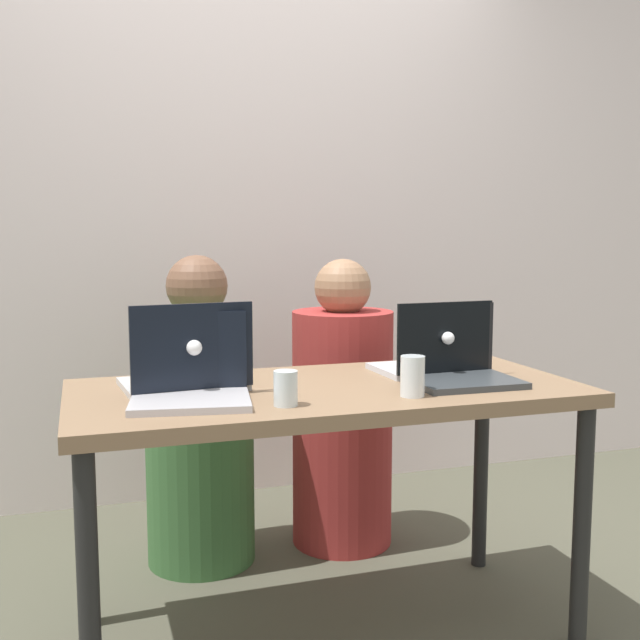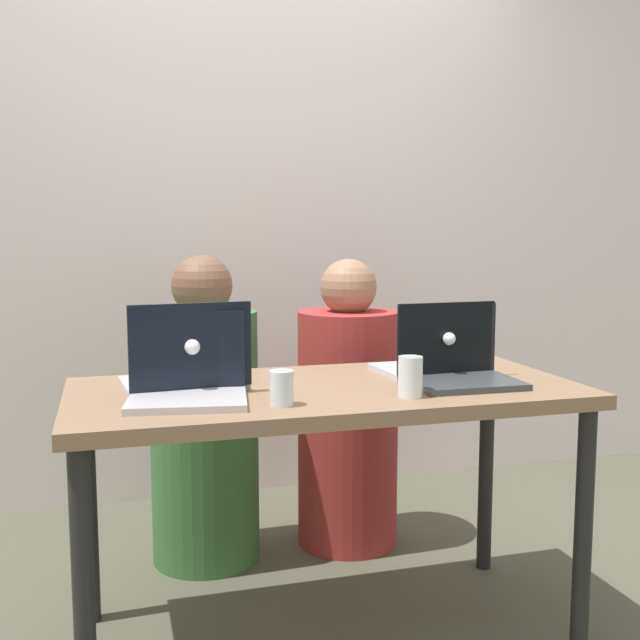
{
  "view_description": "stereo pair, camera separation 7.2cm",
  "coord_description": "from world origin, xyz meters",
  "px_view_note": "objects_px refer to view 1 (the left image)",
  "views": [
    {
      "loc": [
        -0.65,
        -1.96,
        1.18
      ],
      "look_at": [
        0.0,
        0.07,
        0.92
      ],
      "focal_mm": 42.0,
      "sensor_mm": 36.0,
      "label": 1
    },
    {
      "loc": [
        -0.58,
        -1.99,
        1.18
      ],
      "look_at": [
        0.0,
        0.07,
        0.92
      ],
      "focal_mm": 42.0,
      "sensor_mm": 36.0,
      "label": 2
    }
  ],
  "objects_px": {
    "laptop_back_left": "(186,371)",
    "water_glass_right": "(413,379)",
    "water_glass_left": "(286,391)",
    "laptop_front_right": "(458,366)",
    "person_on_left": "(200,427)",
    "person_on_right": "(342,418)",
    "laptop_front_left": "(190,383)",
    "laptop_back_right": "(433,358)"
  },
  "relations": [
    {
      "from": "laptop_back_left",
      "to": "water_glass_right",
      "type": "relative_size",
      "value": 3.25
    },
    {
      "from": "water_glass_left",
      "to": "laptop_front_right",
      "type": "bearing_deg",
      "value": 13.27
    },
    {
      "from": "person_on_left",
      "to": "water_glass_left",
      "type": "height_order",
      "value": "person_on_left"
    },
    {
      "from": "water_glass_left",
      "to": "person_on_left",
      "type": "bearing_deg",
      "value": 96.57
    },
    {
      "from": "person_on_right",
      "to": "laptop_front_left",
      "type": "distance_m",
      "value": 1.01
    },
    {
      "from": "person_on_right",
      "to": "laptop_back_left",
      "type": "relative_size",
      "value": 3.08
    },
    {
      "from": "laptop_back_left",
      "to": "laptop_front_right",
      "type": "bearing_deg",
      "value": 164.68
    },
    {
      "from": "person_on_left",
      "to": "water_glass_right",
      "type": "distance_m",
      "value": 0.98
    },
    {
      "from": "person_on_left",
      "to": "laptop_front_left",
      "type": "height_order",
      "value": "person_on_left"
    },
    {
      "from": "laptop_front_left",
      "to": "laptop_back_left",
      "type": "bearing_deg",
      "value": 95.65
    },
    {
      "from": "person_on_left",
      "to": "water_glass_left",
      "type": "xyz_separation_m",
      "value": [
        0.09,
        -0.82,
        0.3
      ]
    },
    {
      "from": "laptop_back_left",
      "to": "water_glass_left",
      "type": "distance_m",
      "value": 0.34
    },
    {
      "from": "laptop_back_right",
      "to": "laptop_back_left",
      "type": "xyz_separation_m",
      "value": [
        -0.75,
        -0.01,
        0.0
      ]
    },
    {
      "from": "laptop_front_right",
      "to": "water_glass_right",
      "type": "height_order",
      "value": "laptop_front_right"
    },
    {
      "from": "person_on_right",
      "to": "laptop_back_left",
      "type": "distance_m",
      "value": 0.92
    },
    {
      "from": "water_glass_right",
      "to": "laptop_back_right",
      "type": "bearing_deg",
      "value": 54.41
    },
    {
      "from": "laptop_back_right",
      "to": "water_glass_right",
      "type": "bearing_deg",
      "value": 52.06
    },
    {
      "from": "person_on_left",
      "to": "laptop_back_right",
      "type": "distance_m",
      "value": 0.89
    },
    {
      "from": "person_on_left",
      "to": "water_glass_left",
      "type": "relative_size",
      "value": 12.37
    },
    {
      "from": "person_on_right",
      "to": "laptop_back_right",
      "type": "xyz_separation_m",
      "value": [
        0.1,
        -0.55,
        0.32
      ]
    },
    {
      "from": "person_on_right",
      "to": "laptop_front_left",
      "type": "xyz_separation_m",
      "value": [
        -0.66,
        -0.7,
        0.31
      ]
    },
    {
      "from": "water_glass_left",
      "to": "person_on_right",
      "type": "bearing_deg",
      "value": 61.64
    },
    {
      "from": "person_on_right",
      "to": "water_glass_right",
      "type": "distance_m",
      "value": 0.88
    },
    {
      "from": "person_on_left",
      "to": "laptop_back_left",
      "type": "relative_size",
      "value": 3.13
    },
    {
      "from": "person_on_right",
      "to": "water_glass_right",
      "type": "xyz_separation_m",
      "value": [
        -0.1,
        -0.82,
        0.31
      ]
    },
    {
      "from": "laptop_back_left",
      "to": "laptop_back_right",
      "type": "bearing_deg",
      "value": 174.99
    },
    {
      "from": "laptop_back_left",
      "to": "water_glass_left",
      "type": "height_order",
      "value": "laptop_back_left"
    },
    {
      "from": "laptop_back_right",
      "to": "laptop_front_left",
      "type": "bearing_deg",
      "value": 8.64
    },
    {
      "from": "person_on_left",
      "to": "person_on_right",
      "type": "distance_m",
      "value": 0.54
    },
    {
      "from": "water_glass_right",
      "to": "laptop_front_right",
      "type": "bearing_deg",
      "value": 32.36
    },
    {
      "from": "laptop_front_left",
      "to": "water_glass_right",
      "type": "distance_m",
      "value": 0.58
    },
    {
      "from": "person_on_right",
      "to": "laptop_back_right",
      "type": "relative_size",
      "value": 3.36
    },
    {
      "from": "person_on_right",
      "to": "water_glass_left",
      "type": "height_order",
      "value": "person_on_right"
    },
    {
      "from": "laptop_front_right",
      "to": "water_glass_right",
      "type": "xyz_separation_m",
      "value": [
        -0.2,
        -0.13,
        -0.0
      ]
    },
    {
      "from": "laptop_front_right",
      "to": "water_glass_right",
      "type": "distance_m",
      "value": 0.24
    },
    {
      "from": "water_glass_left",
      "to": "water_glass_right",
      "type": "relative_size",
      "value": 0.82
    },
    {
      "from": "laptop_back_right",
      "to": "laptop_back_left",
      "type": "distance_m",
      "value": 0.75
    },
    {
      "from": "laptop_back_left",
      "to": "water_glass_left",
      "type": "relative_size",
      "value": 3.95
    },
    {
      "from": "laptop_back_right",
      "to": "water_glass_right",
      "type": "xyz_separation_m",
      "value": [
        -0.19,
        -0.27,
        -0.0
      ]
    },
    {
      "from": "person_on_left",
      "to": "person_on_right",
      "type": "height_order",
      "value": "person_on_left"
    },
    {
      "from": "water_glass_left",
      "to": "water_glass_right",
      "type": "xyz_separation_m",
      "value": [
        0.35,
        0.0,
        0.01
      ]
    },
    {
      "from": "laptop_front_left",
      "to": "laptop_back_left",
      "type": "relative_size",
      "value": 0.94
    }
  ]
}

